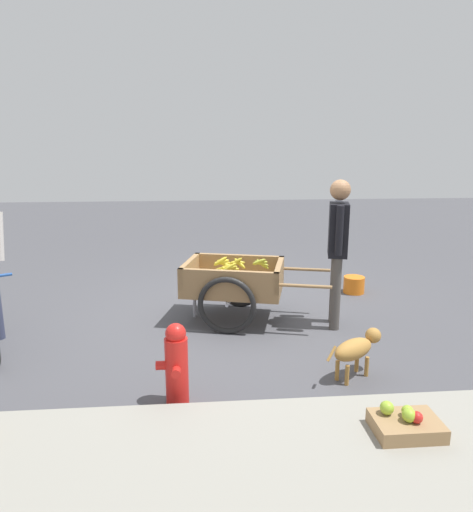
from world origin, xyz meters
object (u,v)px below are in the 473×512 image
vendor_person (338,240)px  fruit_cart (234,283)px  dog (356,348)px  fire_hydrant (176,364)px  mixed_fruit_crate (405,432)px  plastic_bucket (354,285)px

vendor_person → fruit_cart: bearing=-14.3°
dog → fire_hydrant: 1.57m
dog → mixed_fruit_crate: 1.01m
fruit_cart → mixed_fruit_crate: fruit_cart is taller
dog → mixed_fruit_crate: dog is taller
vendor_person → mixed_fruit_crate: bearing=85.8°
vendor_person → plastic_bucket: bearing=-118.4°
fruit_cart → dog: (-0.95, 1.48, -0.17)m
fruit_cart → mixed_fruit_crate: size_ratio=4.06×
vendor_person → dog: size_ratio=2.79×
vendor_person → mixed_fruit_crate: 2.37m
vendor_person → mixed_fruit_crate: size_ratio=3.72×
plastic_bucket → vendor_person: bearing=61.6°
fire_hydrant → plastic_bucket: size_ratio=2.34×
fruit_cart → plastic_bucket: 1.96m
vendor_person → fire_hydrant: (1.70, 1.51, -0.65)m
vendor_person → fire_hydrant: 2.37m
vendor_person → dog: bearing=82.3°
dog → fire_hydrant: fire_hydrant is taller
dog → plastic_bucket: 2.48m
fruit_cart → plastic_bucket: fruit_cart is taller
fruit_cart → fire_hydrant: 1.89m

